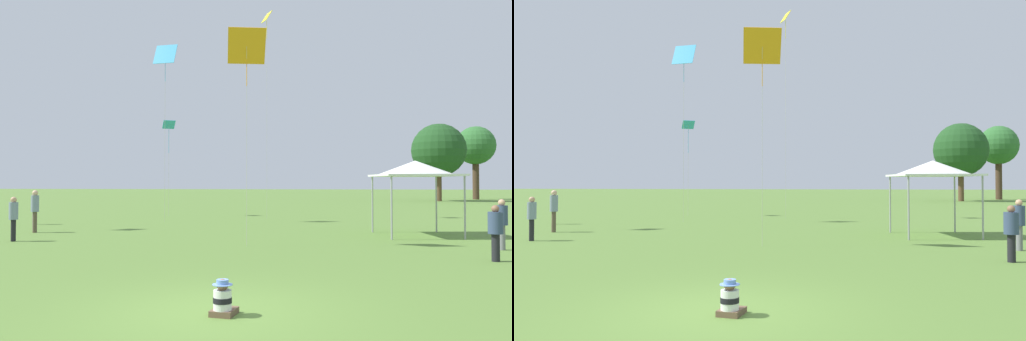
% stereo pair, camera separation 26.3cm
% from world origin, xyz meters
% --- Properties ---
extents(ground_plane, '(300.00, 300.00, 0.00)m').
position_xyz_m(ground_plane, '(0.00, 0.00, 0.00)').
color(ground_plane, '#567A33').
extents(seated_toddler, '(0.45, 0.53, 0.61)m').
position_xyz_m(seated_toddler, '(0.22, -0.24, 0.26)').
color(seated_toddler, brown).
rests_on(seated_toddler, ground).
extents(person_standing_0, '(0.49, 0.49, 1.65)m').
position_xyz_m(person_standing_0, '(7.80, 8.68, 0.98)').
color(person_standing_0, slate).
rests_on(person_standing_0, ground).
extents(person_standing_1, '(0.41, 0.41, 1.57)m').
position_xyz_m(person_standing_1, '(-12.79, 16.14, 0.95)').
color(person_standing_1, slate).
rests_on(person_standing_1, ground).
extents(person_standing_3, '(0.55, 0.55, 1.57)m').
position_xyz_m(person_standing_3, '(6.73, 6.18, 0.92)').
color(person_standing_3, black).
rests_on(person_standing_3, ground).
extents(person_standing_4, '(0.46, 0.46, 1.66)m').
position_xyz_m(person_standing_4, '(-9.42, 9.06, 1.00)').
color(person_standing_4, black).
rests_on(person_standing_4, ground).
extents(person_standing_5, '(0.47, 0.47, 1.86)m').
position_xyz_m(person_standing_5, '(-10.44, 12.22, 1.13)').
color(person_standing_5, brown).
rests_on(person_standing_5, ground).
extents(canopy_tent, '(3.57, 3.57, 3.10)m').
position_xyz_m(canopy_tent, '(5.89, 12.86, 2.76)').
color(canopy_tent, white).
rests_on(canopy_tent, ground).
extents(kite_0, '(0.75, 0.87, 12.72)m').
position_xyz_m(kite_0, '(-1.14, 21.92, 11.69)').
color(kite_0, yellow).
rests_on(kite_0, ground).
extents(kite_1, '(0.99, 0.93, 6.26)m').
position_xyz_m(kite_1, '(-7.78, 23.53, 5.80)').
color(kite_1, '#339EDB').
rests_on(kite_1, ground).
extents(kite_3, '(1.43, 1.01, 7.47)m').
position_xyz_m(kite_3, '(-0.59, 8.64, 6.84)').
color(kite_3, orange).
rests_on(kite_3, ground).
extents(kite_4, '(1.31, 0.70, 9.90)m').
position_xyz_m(kite_4, '(-6.47, 18.36, 9.16)').
color(kite_4, '#339EDB').
rests_on(kite_4, ground).
extents(distant_tree_0, '(6.22, 6.22, 9.12)m').
position_xyz_m(distant_tree_0, '(16.32, 52.26, 5.99)').
color(distant_tree_0, brown).
rests_on(distant_tree_0, ground).
extents(distant_tree_1, '(4.94, 4.94, 9.46)m').
position_xyz_m(distant_tree_1, '(22.50, 58.76, 6.86)').
color(distant_tree_1, '#473323').
rests_on(distant_tree_1, ground).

